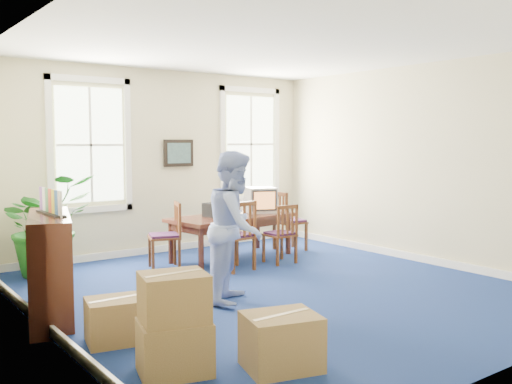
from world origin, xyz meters
TOP-DOWN VIEW (x-y plane):
  - floor at (0.00, 0.00)m, footprint 6.50×6.50m
  - ceiling at (0.00, 0.00)m, footprint 6.50×6.50m
  - wall_back at (0.00, 3.25)m, footprint 6.50×0.00m
  - wall_left at (-3.00, 0.00)m, footprint 0.00×6.50m
  - wall_right at (3.00, 0.00)m, footprint 0.00×6.50m
  - baseboard_back at (0.00, 3.22)m, footprint 6.00×0.04m
  - baseboard_left at (-2.97, 0.00)m, footprint 0.04×6.50m
  - baseboard_right at (2.97, 0.00)m, footprint 0.04×6.50m
  - window_left at (-1.30, 3.23)m, footprint 1.40×0.12m
  - window_right at (1.90, 3.23)m, footprint 1.40×0.12m
  - wall_picture at (0.30, 3.20)m, footprint 0.58×0.06m
  - conference_table at (0.64, 2.01)m, footprint 2.25×1.25m
  - crt_tv at (1.27, 2.06)m, footprint 0.63×0.65m
  - game_console at (1.56, 2.01)m, footprint 0.18×0.21m
  - equipment_bag at (0.40, 2.06)m, footprint 0.48×0.35m
  - chair_near_left at (0.20, 1.28)m, footprint 0.52×0.52m
  - chair_near_right at (1.08, 1.28)m, footprint 0.44×0.44m
  - chair_end_left at (-0.62, 2.01)m, footprint 0.58×0.58m
  - chair_end_right at (1.90, 2.01)m, footprint 0.52×0.52m
  - man at (-0.73, -0.10)m, footprint 1.13×1.13m
  - credenza at (-2.75, 0.62)m, footprint 0.85×1.58m
  - brochure_rack at (-2.73, 0.62)m, footprint 0.12×0.70m
  - potted_plant at (-2.20, 2.66)m, footprint 1.62×1.51m
  - cardboard_boxes at (-2.18, -1.52)m, footprint 1.85×1.85m

SIDE VIEW (x-z plane):
  - floor at x=0.00m, z-range 0.00..0.00m
  - baseboard_back at x=0.00m, z-range 0.00..0.12m
  - baseboard_left at x=-2.97m, z-range 0.00..0.12m
  - baseboard_right at x=2.97m, z-range 0.00..0.12m
  - conference_table at x=0.64m, z-range 0.00..0.73m
  - cardboard_boxes at x=-2.18m, z-range 0.00..0.91m
  - chair_near_right at x=1.08m, z-range 0.00..0.96m
  - chair_end_left at x=-0.62m, z-range 0.00..1.03m
  - chair_end_right at x=1.90m, z-range 0.00..1.07m
  - chair_near_left at x=0.20m, z-range 0.00..1.07m
  - credenza at x=-2.75m, z-range 0.00..1.20m
  - potted_plant at x=-2.20m, z-range 0.00..1.49m
  - game_console at x=1.56m, z-range 0.73..0.77m
  - equipment_bag at x=0.40m, z-range 0.73..0.95m
  - man at x=-0.73m, z-range 0.00..1.85m
  - crt_tv at x=1.27m, z-range 0.73..1.16m
  - brochure_rack at x=-2.73m, z-range 1.20..1.50m
  - wall_back at x=0.00m, z-range -1.65..4.85m
  - wall_left at x=-3.00m, z-range -1.65..4.85m
  - wall_right at x=3.00m, z-range -1.65..4.85m
  - wall_picture at x=0.30m, z-range 1.51..1.99m
  - window_left at x=-1.30m, z-range 0.80..3.00m
  - window_right at x=1.90m, z-range 0.80..3.00m
  - ceiling at x=0.00m, z-range 3.20..3.20m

